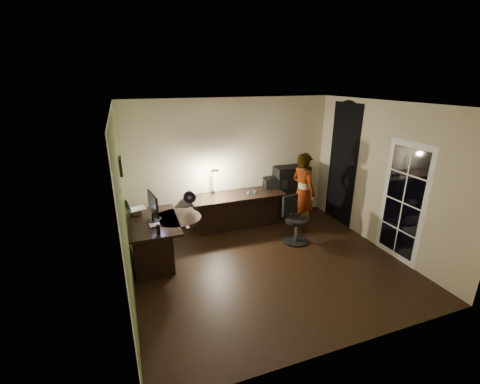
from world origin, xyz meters
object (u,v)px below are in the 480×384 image
object	(u,v)px
desk_right	(237,211)
person	(303,192)
cabinet	(291,191)
monitor	(152,212)
office_chair	(297,220)
desk_left	(155,241)

from	to	relation	value
desk_right	person	distance (m)	1.44
cabinet	person	distance (m)	0.79
monitor	person	world-z (taller)	person
monitor	office_chair	size ratio (longest dim) A/B	0.59
desk_left	desk_right	bearing A→B (deg)	24.94
office_chair	person	bearing A→B (deg)	34.64
desk_right	cabinet	bearing A→B (deg)	7.75
desk_right	person	xyz separation A→B (m)	(1.25, -0.55, 0.46)
desk_left	cabinet	xyz separation A→B (m)	(3.20, 1.00, 0.20)
desk_left	office_chair	distance (m)	2.69
office_chair	desk_right	bearing A→B (deg)	114.58
office_chair	person	xyz separation A→B (m)	(0.39, 0.47, 0.37)
desk_left	person	world-z (taller)	person
person	desk_right	bearing A→B (deg)	52.38
desk_right	office_chair	size ratio (longest dim) A/B	2.19
office_chair	desk_left	bearing A→B (deg)	159.84
desk_right	office_chair	distance (m)	1.34
desk_left	person	xyz separation A→B (m)	(3.07, 0.26, 0.44)
cabinet	person	xyz separation A→B (m)	(-0.13, -0.74, 0.24)
desk_right	person	world-z (taller)	person
desk_left	cabinet	bearing A→B (deg)	18.25
desk_right	monitor	size ratio (longest dim) A/B	3.72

